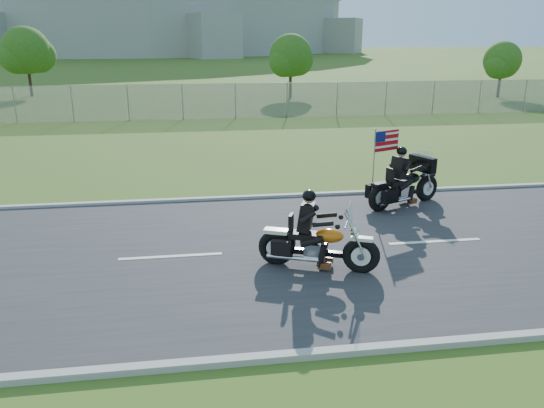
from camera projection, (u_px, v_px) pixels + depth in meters
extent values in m
plane|color=#364F18|center=(263.00, 253.00, 11.68)|extent=(420.00, 420.00, 0.00)
cube|color=#28282B|center=(263.00, 252.00, 11.67)|extent=(120.00, 8.00, 0.04)
cube|color=#9E9B93|center=(245.00, 198.00, 15.48)|extent=(120.00, 0.18, 0.12)
cube|color=#9E9B93|center=(298.00, 356.00, 7.85)|extent=(120.00, 0.18, 0.12)
cube|color=gray|center=(128.00, 103.00, 29.54)|extent=(60.00, 0.03, 2.00)
cylinder|color=#A3A099|center=(130.00, 17.00, 166.18)|extent=(130.00, 130.00, 20.00)
cylinder|color=#382316|center=(290.00, 81.00, 40.41)|extent=(0.22, 0.22, 2.52)
sphere|color=#205216|center=(291.00, 55.00, 39.83)|extent=(3.20, 3.20, 3.20)
sphere|color=#205216|center=(298.00, 60.00, 40.48)|extent=(2.40, 2.40, 2.40)
sphere|color=#205216|center=(284.00, 62.00, 39.52)|extent=(2.24, 2.24, 2.24)
cylinder|color=#382316|center=(30.00, 78.00, 41.39)|extent=(0.22, 0.22, 2.80)
sphere|color=#205216|center=(26.00, 50.00, 40.75)|extent=(3.60, 3.60, 3.60)
sphere|color=#205216|center=(38.00, 55.00, 41.48)|extent=(2.70, 2.70, 2.70)
sphere|color=#205216|center=(16.00, 57.00, 40.39)|extent=(2.52, 2.52, 2.52)
cylinder|color=#382316|center=(499.00, 83.00, 40.77)|extent=(0.22, 0.22, 2.24)
sphere|color=#205216|center=(502.00, 60.00, 40.26)|extent=(2.80, 2.80, 2.80)
sphere|color=#205216|center=(505.00, 64.00, 40.83)|extent=(2.10, 2.10, 2.10)
sphere|color=#205216|center=(498.00, 66.00, 39.98)|extent=(1.96, 1.96, 1.96)
torus|color=black|center=(361.00, 256.00, 10.56)|extent=(0.77, 0.45, 0.76)
torus|color=black|center=(276.00, 248.00, 10.95)|extent=(0.77, 0.45, 0.76)
ellipsoid|color=#D9620F|center=(329.00, 236.00, 10.59)|extent=(0.65, 0.52, 0.29)
cube|color=black|center=(303.00, 235.00, 10.73)|extent=(0.64, 0.50, 0.12)
cube|color=black|center=(306.00, 217.00, 10.59)|extent=(0.38, 0.47, 0.56)
sphere|color=black|center=(309.00, 196.00, 10.45)|extent=(0.36, 0.36, 0.28)
cube|color=silver|center=(351.00, 214.00, 10.35)|extent=(0.21, 0.45, 0.41)
torus|color=black|center=(427.00, 188.00, 15.20)|extent=(0.79, 0.49, 0.78)
torus|color=black|center=(380.00, 198.00, 14.30)|extent=(0.79, 0.49, 0.78)
ellipsoid|color=black|center=(411.00, 178.00, 14.75)|extent=(0.68, 0.55, 0.30)
cube|color=black|center=(397.00, 183.00, 14.49)|extent=(0.66, 0.52, 0.13)
cube|color=black|center=(399.00, 168.00, 14.39)|extent=(0.40, 0.49, 0.58)
sphere|color=black|center=(402.00, 151.00, 14.28)|extent=(0.38, 0.38, 0.28)
cube|color=black|center=(422.00, 164.00, 14.84)|extent=(0.55, 0.87, 0.42)
cube|color=#B70C11|center=(387.00, 141.00, 14.18)|extent=(0.78, 0.36, 0.55)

